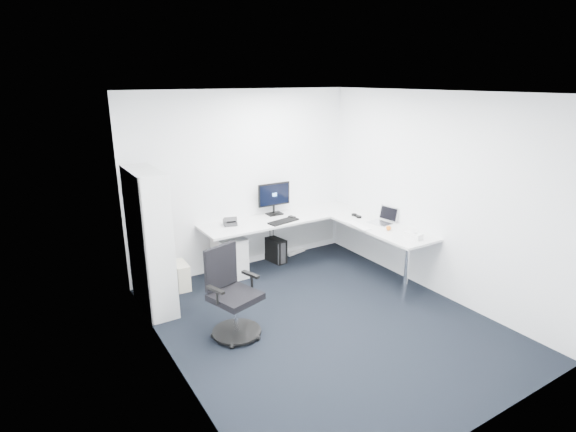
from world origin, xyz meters
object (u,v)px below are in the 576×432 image
l_desk (298,248)px  bookshelf (150,241)px  monitor (274,198)px  laptop (380,216)px  task_chair (235,294)px

l_desk → bookshelf: 2.23m
bookshelf → monitor: 2.15m
bookshelf → laptop: bearing=-12.9°
task_chair → laptop: bearing=-7.3°
l_desk → laptop: laptop is taller
monitor → laptop: size_ratio=1.65×
l_desk → monitor: (-0.09, 0.55, 0.65)m
monitor → bookshelf: bearing=-165.4°
l_desk → laptop: size_ratio=8.25×
l_desk → laptop: (1.00, -0.67, 0.51)m
bookshelf → laptop: 3.25m
l_desk → bookshelf: bearing=178.7°
task_chair → laptop: task_chair is taller
task_chair → monitor: bearing=31.3°
bookshelf → task_chair: size_ratio=1.73×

